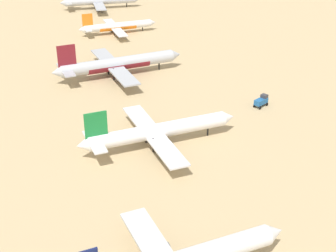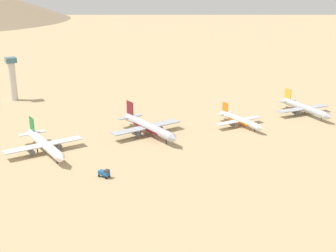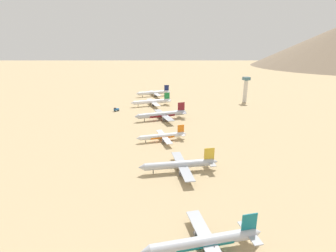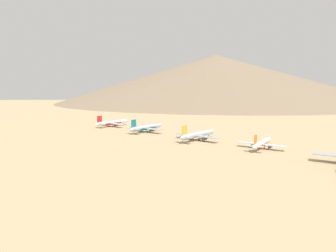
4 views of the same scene
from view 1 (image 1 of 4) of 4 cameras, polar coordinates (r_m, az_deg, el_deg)
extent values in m
plane|color=tan|center=(248.58, -6.04, 10.15)|extent=(1967.04, 1967.04, 0.00)
cone|color=silver|center=(110.06, 11.93, -11.65)|extent=(4.17, 4.71, 4.31)
cylinder|color=#4C4C54|center=(106.92, -1.11, -13.95)|extent=(5.13, 3.20, 2.66)
cylinder|color=black|center=(108.57, 8.74, -13.77)|extent=(0.51, 0.51, 4.42)
cylinder|color=white|center=(145.76, -1.04, -0.52)|extent=(41.98, 8.08, 4.41)
cone|color=white|center=(154.53, 6.83, 0.98)|extent=(4.08, 4.63, 4.32)
cone|color=white|center=(140.20, -9.64, -2.16)|extent=(3.59, 4.24, 3.97)
cube|color=#197A38|center=(138.55, -8.13, 0.02)|extent=(6.39, 0.97, 8.12)
cube|color=silver|center=(140.62, -8.28, -1.74)|extent=(4.93, 14.19, 0.42)
cube|color=silver|center=(145.57, -1.68, -0.91)|extent=(9.27, 39.79, 0.52)
cylinder|color=#4C4C54|center=(152.37, -2.28, -0.23)|extent=(5.09, 3.09, 2.67)
cylinder|color=#4C4C54|center=(140.98, -0.31, -2.66)|extent=(5.09, 3.09, 2.67)
cylinder|color=black|center=(152.79, 4.51, -0.34)|extent=(0.51, 0.51, 4.43)
cylinder|color=black|center=(148.61, -2.50, -1.12)|extent=(0.51, 0.51, 4.43)
cylinder|color=black|center=(143.66, -1.67, -2.19)|extent=(0.51, 0.51, 4.43)
cylinder|color=#B2B7C1|center=(196.51, -5.63, 7.06)|extent=(44.98, 9.72, 4.72)
cone|color=#B2B7C1|center=(204.83, 0.89, 8.04)|extent=(4.47, 5.04, 4.63)
cone|color=#B2B7C1|center=(191.00, -12.52, 5.91)|extent=(3.93, 4.61, 4.25)
cube|color=maroon|center=(189.92, -11.37, 7.69)|extent=(6.84, 1.20, 8.70)
cube|color=#A4A8B2|center=(191.50, -11.45, 6.23)|extent=(5.63, 15.26, 0.45)
cube|color=#A4A8B2|center=(196.27, -6.14, 6.75)|extent=(10.92, 42.68, 0.56)
cylinder|color=#4C4C54|center=(203.82, -6.51, 7.01)|extent=(5.51, 3.43, 2.86)
cylinder|color=#4C4C54|center=(190.55, -5.12, 5.60)|extent=(5.51, 3.43, 2.86)
cylinder|color=black|center=(203.02, -1.01, 7.01)|extent=(0.55, 0.55, 4.75)
cylinder|color=black|center=(199.54, -6.74, 6.45)|extent=(0.55, 0.55, 4.75)
cylinder|color=black|center=(193.77, -6.15, 5.83)|extent=(0.55, 0.55, 4.75)
cylinder|color=maroon|center=(196.64, -5.62, 6.96)|extent=(24.98, 7.47, 4.73)
cylinder|color=silver|center=(249.62, -5.70, 11.16)|extent=(33.10, 5.09, 3.48)
cone|color=silver|center=(254.47, -1.72, 11.60)|extent=(3.09, 3.55, 3.41)
cone|color=silver|center=(246.02, -9.77, 10.66)|extent=(2.71, 3.25, 3.13)
cube|color=orange|center=(245.48, -9.08, 11.67)|extent=(5.05, 0.57, 6.41)
cube|color=silver|center=(246.39, -9.14, 10.82)|extent=(3.46, 11.12, 0.33)
cube|color=silver|center=(249.47, -6.01, 10.99)|extent=(6.09, 31.32, 0.41)
cylinder|color=#4C4C54|center=(255.11, -6.15, 11.06)|extent=(3.94, 2.29, 2.11)
cylinder|color=#4C4C54|center=(244.89, -5.49, 10.39)|extent=(3.94, 2.29, 2.11)
cylinder|color=black|center=(253.46, -2.90, 11.02)|extent=(0.40, 0.40, 3.50)
cylinder|color=black|center=(251.90, -6.34, 10.78)|extent=(0.40, 0.40, 3.50)
cylinder|color=black|center=(247.46, -6.06, 10.49)|extent=(0.40, 0.40, 3.50)
cylinder|color=orange|center=(249.69, -5.70, 11.10)|extent=(18.28, 4.37, 3.49)
cylinder|color=#B2B7C1|center=(296.99, -7.63, 13.83)|extent=(39.48, 6.65, 4.15)
cone|color=#B2B7C1|center=(295.58, -11.82, 13.44)|extent=(3.29, 3.92, 3.73)
cube|color=#A4A8B2|center=(295.60, -11.18, 13.58)|extent=(4.32, 13.30, 0.39)
cube|color=#A4A8B2|center=(297.00, -7.95, 13.67)|extent=(7.82, 37.39, 0.49)
cylinder|color=#4C4C54|center=(303.77, -7.90, 13.69)|extent=(4.74, 2.80, 2.51)
cylinder|color=#4C4C54|center=(291.11, -7.60, 13.11)|extent=(4.74, 2.80, 2.51)
cylinder|color=black|center=(299.47, -4.69, 13.60)|extent=(0.48, 0.48, 4.17)
cylinder|color=black|center=(300.05, -8.20, 13.44)|extent=(0.48, 0.48, 4.17)
cylinder|color=black|center=(294.57, -8.07, 13.19)|extent=(0.48, 0.48, 4.17)
cube|color=#1E5999|center=(173.84, 10.45, 2.76)|extent=(5.67, 4.47, 1.70)
cube|color=#333338|center=(174.57, 10.81, 3.34)|extent=(2.56, 2.67, 1.10)
cylinder|color=black|center=(176.49, 10.48, 2.64)|extent=(1.14, 0.83, 1.10)
cylinder|color=black|center=(175.35, 11.09, 2.42)|extent=(1.14, 0.83, 1.10)
cylinder|color=black|center=(173.50, 9.72, 2.26)|extent=(1.14, 0.83, 1.10)
cylinder|color=black|center=(172.34, 10.34, 2.03)|extent=(1.14, 0.83, 1.10)
camera|label=2|loc=(264.60, 60.62, 17.18)|focal=49.63mm
camera|label=3|loc=(422.97, -6.22, 26.96)|focal=28.19mm
camera|label=4|loc=(224.70, -55.83, 7.00)|focal=30.55mm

